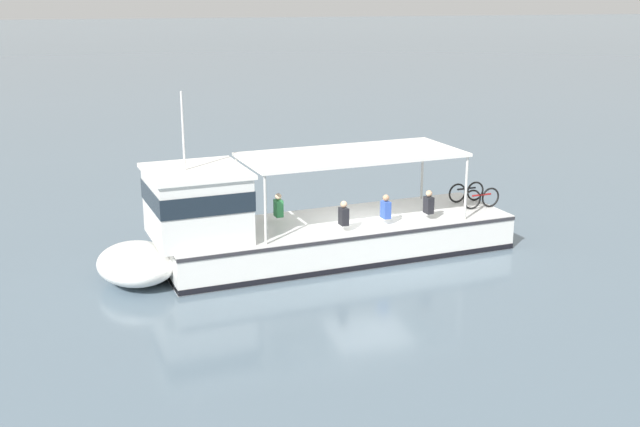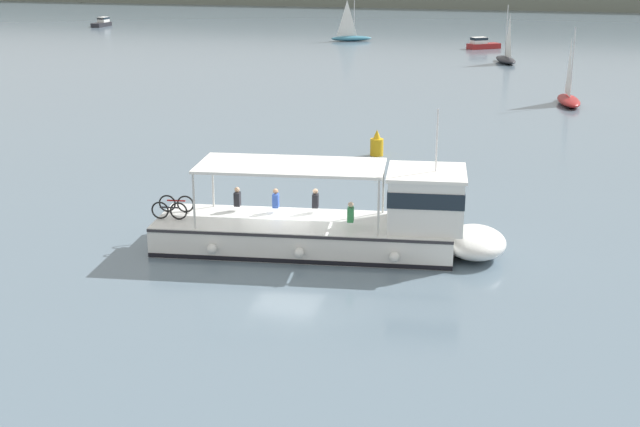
{
  "view_description": "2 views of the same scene",
  "coord_description": "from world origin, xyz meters",
  "views": [
    {
      "loc": [
        7.13,
        21.97,
        8.05
      ],
      "look_at": [
        1.45,
        -0.52,
        1.4
      ],
      "focal_mm": 44.44,
      "sensor_mm": 36.0,
      "label": 1
    },
    {
      "loc": [
        9.56,
        -29.57,
        10.68
      ],
      "look_at": [
        1.45,
        -0.52,
        1.4
      ],
      "focal_mm": 48.87,
      "sensor_mm": 36.0,
      "label": 2
    }
  ],
  "objects": [
    {
      "name": "ferry_main",
      "position": [
        2.46,
        -0.38,
        1.02
      ],
      "size": [
        13.03,
        4.88,
        5.32
      ],
      "color": "white",
      "rests_on": "ground"
    },
    {
      "name": "ground_plane",
      "position": [
        0.0,
        0.0,
        0.0
      ],
      "size": [
        400.0,
        400.0,
        0.0
      ],
      "primitive_type": "plane",
      "color": "slate"
    }
  ]
}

